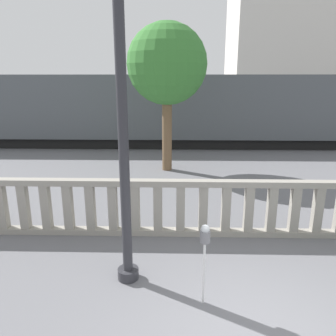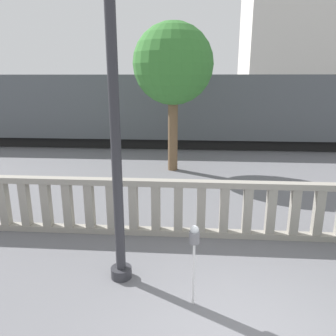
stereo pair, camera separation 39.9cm
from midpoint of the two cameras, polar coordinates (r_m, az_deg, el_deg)
The scene contains 6 objects.
balustrade at distance 7.79m, azimuth 11.20°, elevation -7.13°, with size 15.51×0.24×1.37m.
lamppost at distance 5.50m, azimuth -7.18°, elevation 7.97°, with size 0.39×0.39×5.76m.
parking_meter at distance 5.33m, azimuth 6.80°, elevation -12.70°, with size 0.17×0.17×1.42m.
train_near at distance 18.08m, azimuth -2.42°, elevation 10.21°, with size 28.52×2.89×4.37m.
building_block at distance 32.50m, azimuth 21.61°, elevation 18.33°, with size 8.87×7.26×11.60m.
tree_left at distance 12.88m, azimuth 1.82°, elevation 17.48°, with size 3.04×3.04×5.64m.
Camera 2 is at (-0.77, -3.76, 3.65)m, focal length 35.00 mm.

